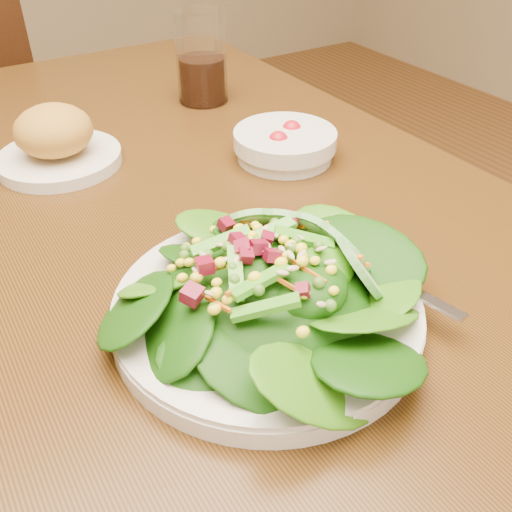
% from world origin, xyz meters
% --- Properties ---
extents(dining_table, '(0.90, 1.40, 0.75)m').
position_xyz_m(dining_table, '(0.00, 0.00, 0.65)').
color(dining_table, '#51300F').
rests_on(dining_table, ground_plane).
extents(salad_plate, '(0.31, 0.30, 0.09)m').
position_xyz_m(salad_plate, '(0.02, -0.24, 0.78)').
color(salad_plate, silver).
rests_on(salad_plate, dining_table).
extents(bread_plate, '(0.18, 0.18, 0.09)m').
position_xyz_m(bread_plate, '(-0.06, 0.20, 0.79)').
color(bread_plate, silver).
rests_on(bread_plate, dining_table).
extents(tomato_bowl, '(0.15, 0.15, 0.05)m').
position_xyz_m(tomato_bowl, '(0.23, 0.04, 0.77)').
color(tomato_bowl, silver).
rests_on(tomato_bowl, dining_table).
extents(drinking_glass, '(0.09, 0.09, 0.16)m').
position_xyz_m(drinking_glass, '(0.24, 0.31, 0.82)').
color(drinking_glass, silver).
rests_on(drinking_glass, dining_table).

